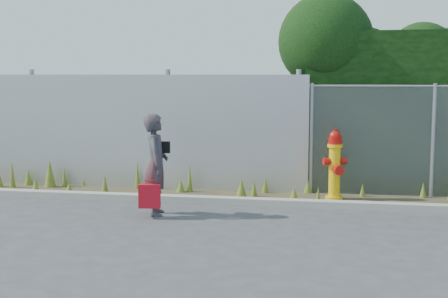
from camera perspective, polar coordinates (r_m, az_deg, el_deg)
ground at (r=8.91m, az=0.33°, el=-7.51°), size 80.00×80.00×0.00m
curb at (r=10.63m, az=1.98°, el=-4.81°), size 16.00×0.22×0.12m
weed_strip at (r=11.41m, az=-1.03°, el=-3.65°), size 16.00×1.30×0.55m
corrugated_fence at (r=12.49m, az=-12.11°, el=1.63°), size 8.50×0.21×2.30m
fire_hydrant at (r=11.12m, az=10.08°, el=-1.51°), size 0.42×0.38×1.26m
woman at (r=9.84m, az=-6.25°, el=-1.43°), size 0.52×0.66×1.60m
red_tote_bag at (r=9.67m, az=-6.83°, el=-4.29°), size 0.33×0.12×0.44m
black_shoulder_bag at (r=9.93m, az=-5.66°, el=0.17°), size 0.24×0.10×0.18m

